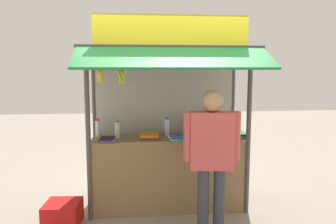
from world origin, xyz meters
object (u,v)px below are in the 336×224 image
object	(u,v)px
water_bottle_center	(190,126)
water_bottle_left	(217,127)
magazine_stack_back_left	(236,135)
banana_bunch_leftmost	(100,76)
water_bottle_far_left	(98,128)
vendor_person	(212,150)
plastic_crate	(63,214)
banana_bunch_rightmost	(121,77)
water_bottle_far_right	(167,127)
water_bottle_right	(117,130)
magazine_stack_mid_right	(176,139)
magazine_stack_rear_center	(107,140)
magazine_stack_back_right	(149,136)

from	to	relation	value
water_bottle_center	water_bottle_left	bearing A→B (deg)	-17.01
magazine_stack_back_left	banana_bunch_leftmost	distance (m)	1.96
water_bottle_far_left	vendor_person	world-z (taller)	vendor_person
water_bottle_center	plastic_crate	distance (m)	2.01
banana_bunch_rightmost	banana_bunch_leftmost	size ratio (longest dim) A/B	1.05
vendor_person	water_bottle_far_left	bearing A→B (deg)	149.06
plastic_crate	magazine_stack_back_left	bearing A→B (deg)	8.74
water_bottle_far_right	water_bottle_center	bearing A→B (deg)	9.47
water_bottle_right	vendor_person	xyz separation A→B (m)	(1.07, -0.92, -0.08)
magazine_stack_mid_right	magazine_stack_rear_center	bearing A→B (deg)	174.94
water_bottle_right	plastic_crate	xyz separation A→B (m)	(-0.65, -0.47, -0.94)
vendor_person	plastic_crate	bearing A→B (deg)	173.18
water_bottle_far_right	magazine_stack_rear_center	size ratio (longest dim) A/B	0.86
water_bottle_left	banana_bunch_rightmost	xyz separation A→B (m)	(-1.29, -0.46, 0.70)
water_bottle_far_right	banana_bunch_rightmost	world-z (taller)	banana_bunch_rightmost
water_bottle_center	magazine_stack_rear_center	bearing A→B (deg)	-164.33
water_bottle_left	plastic_crate	world-z (taller)	water_bottle_left
water_bottle_center	banana_bunch_leftmost	world-z (taller)	banana_bunch_leftmost
water_bottle_center	magazine_stack_rear_center	size ratio (longest dim) A/B	0.91
water_bottle_far_right	plastic_crate	xyz separation A→B (m)	(-1.33, -0.56, -0.95)
water_bottle_center	water_bottle_far_right	world-z (taller)	water_bottle_center
magazine_stack_back_left	banana_bunch_rightmost	bearing A→B (deg)	-168.37
magazine_stack_back_left	vendor_person	bearing A→B (deg)	-123.40
water_bottle_far_left	vendor_person	xyz separation A→B (m)	(1.34, -1.08, -0.08)
magazine_stack_mid_right	water_bottle_far_left	bearing A→B (deg)	158.28
water_bottle_left	magazine_stack_rear_center	bearing A→B (deg)	-172.28
water_bottle_far_right	water_bottle_left	world-z (taller)	water_bottle_left
banana_bunch_rightmost	magazine_stack_back_left	bearing A→B (deg)	11.63
water_bottle_center	water_bottle_far_right	size ratio (longest dim) A/B	1.05
banana_bunch_rightmost	magazine_stack_back_right	bearing A→B (deg)	48.52
water_bottle_center	magazine_stack_back_right	size ratio (longest dim) A/B	1.00
water_bottle_right	banana_bunch_rightmost	bearing A→B (deg)	-79.37
magazine_stack_back_left	banana_bunch_rightmost	size ratio (longest dim) A/B	0.99
magazine_stack_rear_center	plastic_crate	distance (m)	1.04
magazine_stack_rear_center	banana_bunch_rightmost	world-z (taller)	banana_bunch_rightmost
magazine_stack_back_right	banana_bunch_rightmost	world-z (taller)	banana_bunch_rightmost
water_bottle_far_right	vendor_person	xyz separation A→B (m)	(0.39, -1.01, -0.09)
water_bottle_right	water_bottle_far_right	xyz separation A→B (m)	(0.68, 0.09, 0.01)
banana_bunch_rightmost	magazine_stack_rear_center	bearing A→B (deg)	127.79
magazine_stack_back_left	magazine_stack_mid_right	size ratio (longest dim) A/B	1.10
water_bottle_far_left	magazine_stack_rear_center	size ratio (longest dim) A/B	0.81
water_bottle_far_right	magazine_stack_mid_right	world-z (taller)	water_bottle_far_right
water_bottle_far_left	magazine_stack_back_right	size ratio (longest dim) A/B	0.90
magazine_stack_back_right	water_bottle_left	bearing A→B (deg)	4.48
magazine_stack_back_right	magazine_stack_back_left	bearing A→B (deg)	-3.78
plastic_crate	banana_bunch_leftmost	bearing A→B (deg)	3.92
magazine_stack_back_left	water_bottle_left	bearing A→B (deg)	145.76
water_bottle_far_right	plastic_crate	bearing A→B (deg)	-157.34
water_bottle_far_right	magazine_stack_rear_center	xyz separation A→B (m)	(-0.80, -0.26, -0.10)
magazine_stack_rear_center	water_bottle_left	bearing A→B (deg)	7.72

